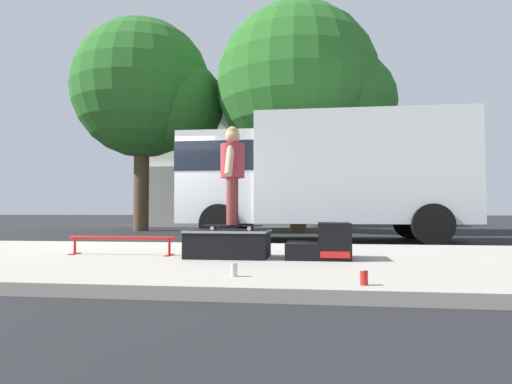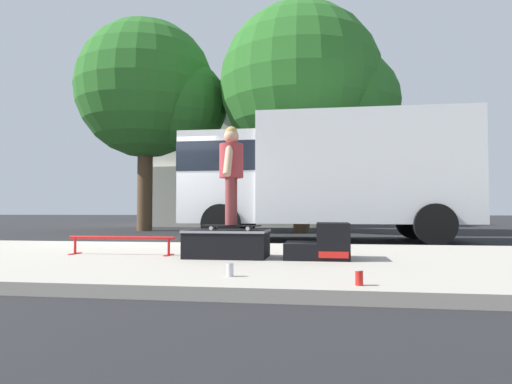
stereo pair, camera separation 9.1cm
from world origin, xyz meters
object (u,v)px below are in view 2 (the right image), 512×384
Objects in this scene: grind_rail at (121,241)px; skateboard at (231,226)px; skate_box at (227,243)px; soda_can at (230,270)px; kicker_ramp at (323,244)px; street_tree_neighbour at (311,89)px; street_tree_main at (154,93)px; box_truck at (323,172)px; skater_kid at (231,167)px; soda_can_b at (359,278)px.

skateboard is at bearing -6.52° from grind_rail.
skateboard is (0.06, -0.05, 0.23)m from skate_box.
kicker_ramp is at bearing 63.04° from soda_can.
skateboard is at bearing -94.64° from street_tree_neighbour.
street_tree_main is at bearing 175.73° from street_tree_neighbour.
skate_box is 0.14× the size of street_tree_main.
soda_can is at bearing -43.22° from grind_rail.
box_truck is (1.27, 5.38, 1.38)m from skate_box.
box_truck is (1.20, 5.43, 1.16)m from skateboard.
grind_rail is 1.93m from skater_kid.
street_tree_neighbour is (2.42, 9.51, 4.64)m from grind_rail.
box_truck is at bearing 77.50° from skateboard.
skater_kid is (1.63, -0.19, 1.01)m from grind_rail.
street_tree_neighbour is (-0.42, 4.27, 3.26)m from box_truck.
soda_can_b is at bearing -53.11° from skateboard.
skater_kid is 0.17× the size of street_tree_neighbour.
street_tree_main reaches higher than grind_rail.
box_truck is at bearing 77.50° from skater_kid.
kicker_ramp is at bearing 2.37° from skateboard.
skateboard reaches higher than soda_can_b.
soda_can_b is at bearing -53.11° from skater_kid.
skater_kid is at bearing -102.50° from box_truck.
street_tree_main reaches higher than skateboard.
street_tree_main is (-5.09, 10.13, 3.85)m from skater_kid.
skateboard is at bearing -102.50° from box_truck.
soda_can is 0.02× the size of street_tree_neighbour.
grind_rail is 0.20× the size of street_tree_neighbour.
grind_rail is at bearing -70.82° from street_tree_main.
street_tree_neighbour is (0.85, 9.65, 4.64)m from skate_box.
soda_can is at bearing -78.64° from skateboard.
street_tree_neighbour is (-0.72, 11.70, 4.77)m from soda_can_b.
street_tree_neighbour reaches higher than kicker_ramp.
kicker_ramp is at bearing 98.34° from soda_can_b.
skater_kid is (-0.00, 0.00, 0.79)m from skateboard.
street_tree_main is at bearing 116.67° from skateboard.
kicker_ramp reaches higher than skateboard.
soda_can_b is at bearing -52.64° from skate_box.
soda_can is at bearing 163.58° from soda_can_b.
street_tree_neighbour reaches higher than skate_box.
kicker_ramp reaches higher than soda_can.
box_truck reaches higher than skater_kid.
street_tree_neighbour reaches higher than soda_can.
grind_rail is 1.98× the size of skateboard.
soda_can is (0.40, -1.71, -0.13)m from skate_box.
skateboard reaches higher than grind_rail.
street_tree_neighbour reaches higher than street_tree_main.
skateboard is at bearing -63.43° from skater_kid.
skateboard is 0.79m from skater_kid.
street_tree_neighbour reaches higher than soda_can_b.
kicker_ramp is 5.55m from box_truck.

